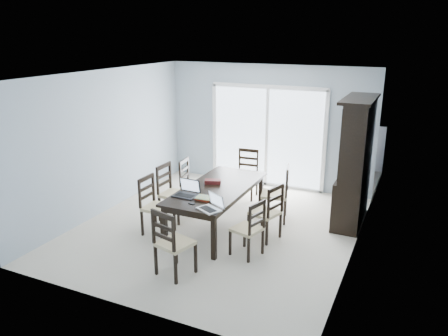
{
  "coord_description": "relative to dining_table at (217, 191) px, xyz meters",
  "views": [
    {
      "loc": [
        2.97,
        -6.19,
        3.23
      ],
      "look_at": [
        0.12,
        0.0,
        1.1
      ],
      "focal_mm": 35.0,
      "sensor_mm": 36.0,
      "label": 1
    }
  ],
  "objects": [
    {
      "name": "hot_tub",
      "position": [
        -0.4,
        3.62,
        -0.15
      ],
      "size": [
        2.32,
        2.15,
        1.04
      ],
      "rotation": [
        0.0,
        0.0,
        0.2
      ],
      "color": "brown",
      "rests_on": "balcony"
    },
    {
      "name": "china_hutch",
      "position": [
        2.02,
        1.25,
        0.4
      ],
      "size": [
        0.5,
        1.38,
        2.2
      ],
      "color": "black",
      "rests_on": "floor"
    },
    {
      "name": "sliding_door",
      "position": [
        0.0,
        2.48,
        0.41
      ],
      "size": [
        2.52,
        0.05,
        2.18
      ],
      "color": "silver",
      "rests_on": "floor"
    },
    {
      "name": "back_wall",
      "position": [
        0.0,
        2.5,
        0.63
      ],
      "size": [
        4.5,
        0.02,
        2.6
      ],
      "primitive_type": "cube",
      "color": "#95A4B2",
      "rests_on": "floor"
    },
    {
      "name": "game_box",
      "position": [
        -0.14,
        0.12,
        0.11
      ],
      "size": [
        0.3,
        0.23,
        0.07
      ],
      "primitive_type": "cube",
      "rotation": [
        0.0,
        0.0,
        0.38
      ],
      "color": "#4C0F19",
      "rests_on": "dining_table"
    },
    {
      "name": "chair_right_near",
      "position": [
        0.89,
        -0.68,
        -0.13
      ],
      "size": [
        0.49,
        0.48,
        1.03
      ],
      "rotation": [
        0.0,
        0.0,
        1.29
      ],
      "color": "black",
      "rests_on": "floor"
    },
    {
      "name": "chair_end_near",
      "position": [
        0.09,
        -1.67,
        -0.07
      ],
      "size": [
        0.53,
        0.54,
        1.14
      ],
      "rotation": [
        0.0,
        0.0,
        -0.26
      ],
      "color": "black",
      "rests_on": "floor"
    },
    {
      "name": "ceiling",
      "position": [
        0.0,
        0.0,
        1.93
      ],
      "size": [
        5.0,
        5.0,
        0.0
      ],
      "primitive_type": "plane",
      "rotation": [
        3.14,
        0.0,
        0.0
      ],
      "color": "white",
      "rests_on": "back_wall"
    },
    {
      "name": "laptop_silver",
      "position": [
        0.32,
        -0.95,
        0.13
      ],
      "size": [
        0.41,
        0.37,
        0.23
      ],
      "rotation": [
        0.0,
        0.0,
        -0.47
      ],
      "color": "#B2B2B5",
      "rests_on": "dining_table"
    },
    {
      "name": "dining_table",
      "position": [
        0.0,
        0.0,
        0.0
      ],
      "size": [
        1.0,
        2.2,
        0.75
      ],
      "color": "black",
      "rests_on": "floor"
    },
    {
      "name": "wall_left",
      "position": [
        -2.25,
        0.0,
        0.63
      ],
      "size": [
        0.02,
        5.0,
        2.6
      ],
      "primitive_type": "cube",
      "color": "#95A4B2",
      "rests_on": "floor"
    },
    {
      "name": "railing",
      "position": [
        0.0,
        4.5,
        -0.12
      ],
      "size": [
        4.5,
        0.06,
        1.1
      ],
      "primitive_type": "cube",
      "color": "#99999E",
      "rests_on": "balcony"
    },
    {
      "name": "chair_left_near",
      "position": [
        -0.9,
        -0.59,
        -0.08
      ],
      "size": [
        0.44,
        0.43,
        1.13
      ],
      "rotation": [
        0.0,
        0.0,
        -1.59
      ],
      "color": "black",
      "rests_on": "floor"
    },
    {
      "name": "chair_right_far",
      "position": [
        0.86,
        0.77,
        -0.05
      ],
      "size": [
        0.55,
        0.54,
        1.17
      ],
      "rotation": [
        0.0,
        0.0,
        1.82
      ],
      "color": "black",
      "rests_on": "floor"
    },
    {
      "name": "cell_phone",
      "position": [
        -0.02,
        -0.85,
        0.08
      ],
      "size": [
        0.11,
        0.07,
        0.01
      ],
      "primitive_type": "cube",
      "rotation": [
        0.0,
        0.0,
        -0.22
      ],
      "color": "black",
      "rests_on": "dining_table"
    },
    {
      "name": "chair_left_far",
      "position": [
        -0.88,
        0.63,
        -0.09
      ],
      "size": [
        0.47,
        0.45,
        1.09
      ],
      "rotation": [
        0.0,
        0.0,
        -1.46
      ],
      "color": "black",
      "rests_on": "floor"
    },
    {
      "name": "wall_right",
      "position": [
        2.25,
        0.0,
        0.63
      ],
      "size": [
        0.02,
        5.0,
        2.6
      ],
      "primitive_type": "cube",
      "color": "#95A4B2",
      "rests_on": "floor"
    },
    {
      "name": "chair_end_far",
      "position": [
        -0.13,
        1.66,
        -0.08
      ],
      "size": [
        0.46,
        0.47,
        1.12
      ],
      "rotation": [
        0.0,
        0.0,
        3.23
      ],
      "color": "black",
      "rests_on": "floor"
    },
    {
      "name": "chair_left_mid",
      "position": [
        -0.95,
        0.03,
        -0.06
      ],
      "size": [
        0.46,
        0.45,
        1.16
      ],
      "rotation": [
        0.0,
        0.0,
        -1.61
      ],
      "color": "black",
      "rests_on": "floor"
    },
    {
      "name": "floor",
      "position": [
        0.0,
        0.0,
        -0.67
      ],
      "size": [
        5.0,
        5.0,
        0.0
      ],
      "primitive_type": "plane",
      "color": "beige",
      "rests_on": "ground"
    },
    {
      "name": "laptop_dark",
      "position": [
        -0.27,
        -0.61,
        0.14
      ],
      "size": [
        0.38,
        0.27,
        0.25
      ],
      "rotation": [
        0.0,
        0.0,
        -0.04
      ],
      "color": "black",
      "rests_on": "dining_table"
    },
    {
      "name": "book_stack",
      "position": [
        0.06,
        -0.61,
        0.1
      ],
      "size": [
        0.27,
        0.22,
        0.04
      ],
      "rotation": [
        0.0,
        0.0,
        -0.07
      ],
      "color": "maroon",
      "rests_on": "dining_table"
    },
    {
      "name": "balcony",
      "position": [
        0.0,
        3.5,
        -0.72
      ],
      "size": [
        4.5,
        2.0,
        0.1
      ],
      "primitive_type": "cube",
      "color": "gray",
      "rests_on": "ground"
    },
    {
      "name": "chair_right_mid",
      "position": [
        0.95,
        -0.05,
        -0.1
      ],
      "size": [
        0.52,
        0.52,
        1.09
      ],
      "rotation": [
        0.0,
        0.0,
        1.27
      ],
      "color": "black",
      "rests_on": "floor"
    }
  ]
}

